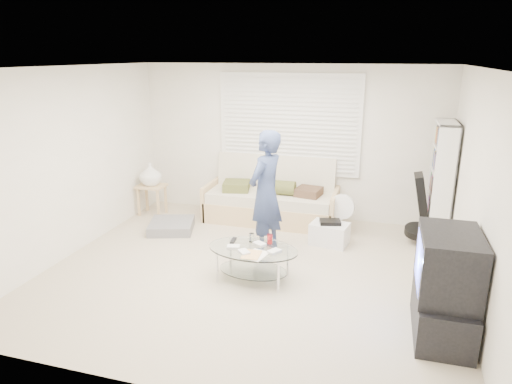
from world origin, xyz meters
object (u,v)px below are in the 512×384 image
(futon_sofa, at_px, (271,200))
(bookshelf, at_px, (440,184))
(tv_unit, at_px, (445,286))
(coffee_table, at_px, (253,254))

(futon_sofa, relative_size, bookshelf, 1.21)
(futon_sofa, bearing_deg, tv_unit, -47.83)
(tv_unit, distance_m, coffee_table, 2.17)
(futon_sofa, relative_size, coffee_table, 1.90)
(bookshelf, height_order, tv_unit, bookshelf)
(bookshelf, relative_size, coffee_table, 1.56)
(futon_sofa, height_order, tv_unit, tv_unit)
(coffee_table, bearing_deg, tv_unit, -15.22)
(bookshelf, bearing_deg, futon_sofa, 175.50)
(bookshelf, xyz_separation_m, tv_unit, (-0.13, -2.44, -0.37))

